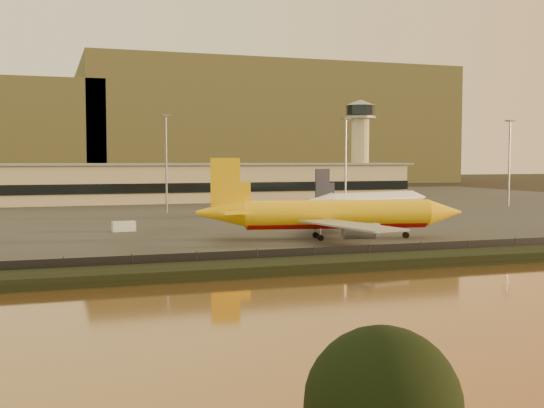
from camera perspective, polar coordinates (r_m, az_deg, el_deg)
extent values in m
plane|color=black|center=(105.42, 3.96, -3.94)|extent=(900.00, 900.00, 0.00)
cube|color=black|center=(89.99, 8.10, -4.84)|extent=(320.00, 7.00, 1.40)
cube|color=#2D2D2D|center=(196.19, -6.65, -0.35)|extent=(320.00, 220.00, 0.20)
cube|color=black|center=(93.46, 7.00, -4.14)|extent=(300.00, 0.05, 2.20)
cube|color=#C8B48B|center=(225.28, -8.21, 1.72)|extent=(160.00, 22.00, 12.00)
cube|color=black|center=(214.31, -7.68, 1.35)|extent=(160.00, 0.60, 3.00)
cube|color=gray|center=(225.15, -8.23, 3.32)|extent=(164.00, 24.00, 0.60)
cylinder|color=#C8B48B|center=(252.69, 7.38, 3.98)|extent=(6.40, 6.40, 30.00)
cylinder|color=black|center=(253.32, 7.41, 7.77)|extent=(10.40, 10.40, 3.50)
cone|color=gray|center=(253.53, 7.41, 8.39)|extent=(11.20, 11.20, 2.00)
cylinder|color=gray|center=(253.15, 7.40, 7.20)|extent=(11.20, 11.20, 0.80)
cylinder|color=slate|center=(179.10, -8.84, 3.27)|extent=(0.50, 0.50, 25.00)
cube|color=slate|center=(179.45, -8.88, 7.33)|extent=(2.20, 2.20, 0.40)
cylinder|color=slate|center=(191.97, 6.17, 3.32)|extent=(0.50, 0.50, 25.00)
cube|color=slate|center=(192.29, 6.20, 7.11)|extent=(2.20, 2.20, 0.40)
cylinder|color=slate|center=(212.76, 19.23, 3.18)|extent=(0.50, 0.50, 25.00)
cube|color=slate|center=(213.06, 19.30, 6.59)|extent=(2.20, 2.20, 0.40)
cube|color=brown|center=(455.96, -1.85, 6.39)|extent=(220.00, 160.00, 70.00)
cylinder|color=yellow|center=(119.10, 5.48, -0.79)|extent=(32.94, 10.58, 4.71)
cylinder|color=#B70A0A|center=(119.16, 5.47, -1.19)|extent=(31.86, 9.40, 3.68)
cone|color=yellow|center=(125.04, 14.20, -0.68)|extent=(7.10, 5.79, 4.71)
cone|color=yellow|center=(116.07, -4.37, -0.73)|extent=(8.88, 6.12, 4.71)
cube|color=yellow|center=(115.84, -3.93, 1.83)|extent=(4.97, 1.28, 8.25)
cube|color=yellow|center=(120.86, -3.65, -0.38)|extent=(6.12, 6.10, 0.28)
cube|color=yellow|center=(111.49, -3.29, -0.73)|extent=(5.08, 5.03, 0.28)
cube|color=gray|center=(131.18, 3.82, -0.73)|extent=(16.31, 20.61, 0.28)
cylinder|color=gray|center=(128.79, 5.08, -1.40)|extent=(5.82, 3.54, 2.59)
cube|color=gray|center=(106.81, 6.55, -1.77)|extent=(10.28, 21.25, 0.28)
cylinder|color=gray|center=(110.46, 7.29, -2.27)|extent=(5.82, 3.54, 2.59)
cylinder|color=black|center=(122.94, 11.13, -2.56)|extent=(1.17, 1.00, 1.04)
cylinder|color=slate|center=(122.88, 11.13, -2.31)|extent=(0.18, 0.18, 2.12)
cylinder|color=black|center=(116.68, 4.08, -2.84)|extent=(1.17, 1.00, 1.04)
cylinder|color=slate|center=(116.62, 4.08, -2.57)|extent=(0.18, 0.18, 2.12)
cylinder|color=black|center=(120.80, 3.66, -2.61)|extent=(1.17, 1.00, 1.04)
cylinder|color=slate|center=(120.74, 3.66, -2.35)|extent=(0.18, 0.18, 2.12)
cylinder|color=white|center=(174.73, 8.46, 0.37)|extent=(27.87, 11.89, 3.88)
cylinder|color=gray|center=(174.77, 8.45, 0.15)|extent=(26.88, 10.85, 3.03)
cone|color=white|center=(186.67, 12.15, 0.54)|extent=(6.33, 5.30, 3.88)
cone|color=white|center=(163.11, 4.03, 0.27)|extent=(7.82, 5.76, 3.88)
cube|color=black|center=(163.40, 4.24, 1.77)|extent=(4.18, 1.55, 6.79)
cube|color=white|center=(167.08, 3.59, 0.45)|extent=(3.95, 3.76, 0.23)
cube|color=white|center=(161.13, 5.33, 0.32)|extent=(5.30, 5.25, 0.23)
cube|color=gray|center=(182.09, 5.95, 0.31)|extent=(6.94, 17.88, 0.23)
cylinder|color=gray|center=(181.50, 6.95, -0.04)|extent=(5.08, 3.41, 2.14)
cube|color=gray|center=(166.69, 10.80, -0.05)|extent=(15.22, 17.00, 0.23)
cylinder|color=gray|center=(169.97, 10.61, -0.34)|extent=(5.08, 3.41, 2.14)
cylinder|color=black|center=(182.49, 10.86, -0.54)|extent=(1.02, 0.90, 0.85)
cylinder|color=slate|center=(182.46, 10.87, -0.40)|extent=(0.20, 0.20, 1.75)
cylinder|color=black|center=(171.69, 8.15, -0.78)|extent=(1.02, 0.90, 0.85)
cylinder|color=slate|center=(171.65, 8.15, -0.63)|extent=(0.20, 0.20, 1.75)
cylinder|color=black|center=(174.23, 7.36, -0.70)|extent=(1.02, 0.90, 0.85)
cylinder|color=slate|center=(174.19, 7.36, -0.56)|extent=(0.20, 0.20, 1.75)
cube|color=yellow|center=(134.25, -0.78, -1.81)|extent=(4.13, 2.50, 1.74)
cube|color=white|center=(134.48, -12.30, -1.84)|extent=(4.52, 2.33, 1.97)
sphere|color=black|center=(25.64, 9.23, -16.29)|extent=(5.70, 5.70, 5.70)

